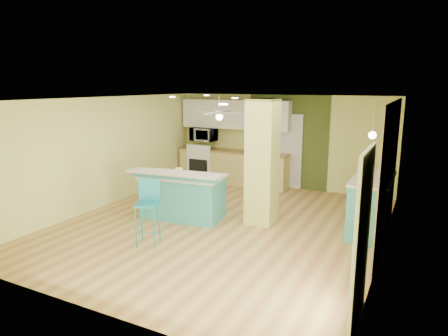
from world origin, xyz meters
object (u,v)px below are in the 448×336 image
(peninsula, at_px, (183,195))
(fruit_bowl, at_px, (252,151))
(bar_stool, at_px, (148,201))
(side_counter, at_px, (371,205))
(canister, at_px, (179,172))

(peninsula, distance_m, fruit_bowl, 3.21)
(peninsula, xyz_separation_m, fruit_bowl, (0.22, 3.17, 0.48))
(bar_stool, bearing_deg, side_counter, 14.78)
(fruit_bowl, relative_size, canister, 1.63)
(fruit_bowl, bearing_deg, peninsula, -93.96)
(side_counter, xyz_separation_m, canister, (-3.64, -1.05, 0.47))
(bar_stool, relative_size, fruit_bowl, 4.08)
(bar_stool, xyz_separation_m, side_counter, (3.41, 2.38, -0.24))
(side_counter, distance_m, fruit_bowl, 4.09)
(canister, bearing_deg, bar_stool, -80.09)
(bar_stool, relative_size, canister, 6.65)
(fruit_bowl, xyz_separation_m, canister, (-0.23, -3.27, 0.03))
(side_counter, bearing_deg, peninsula, -165.33)
(bar_stool, xyz_separation_m, canister, (-0.23, 1.33, 0.23))
(fruit_bowl, bearing_deg, side_counter, -33.04)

